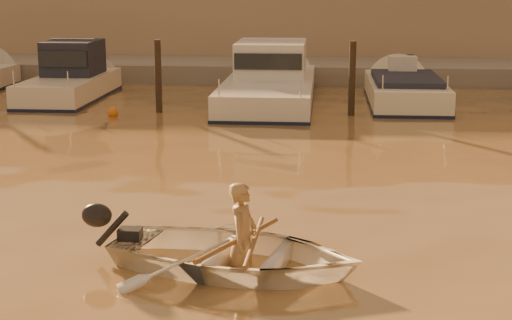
# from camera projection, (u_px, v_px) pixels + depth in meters

# --- Properties ---
(dinghy) EXTENTS (3.68, 2.98, 0.67)m
(dinghy) POSITION_uv_depth(u_px,v_px,m) (236.00, 254.00, 9.95)
(dinghy) COLOR white
(dinghy) RESTS_ON ground_plane
(person) EXTENTS (0.46, 0.60, 1.46)m
(person) POSITION_uv_depth(u_px,v_px,m) (243.00, 239.00, 9.87)
(person) COLOR #A48152
(person) RESTS_ON dinghy
(outboard_motor) EXTENTS (0.97, 0.59, 0.70)m
(outboard_motor) POSITION_uv_depth(u_px,v_px,m) (129.00, 238.00, 10.38)
(outboard_motor) COLOR black
(outboard_motor) RESTS_ON dinghy
(oar_port) EXTENTS (0.09, 2.10, 0.13)m
(oar_port) POSITION_uv_depth(u_px,v_px,m) (254.00, 241.00, 9.83)
(oar_port) COLOR brown
(oar_port) RESTS_ON dinghy
(oar_starboard) EXTENTS (0.87, 1.96, 0.13)m
(oar_starboard) POSITION_uv_depth(u_px,v_px,m) (239.00, 239.00, 9.89)
(oar_starboard) COLOR olive
(oar_starboard) RESTS_ON dinghy
(moored_boat_1) EXTENTS (1.93, 5.86, 1.75)m
(moored_boat_1) POSITION_uv_depth(u_px,v_px,m) (69.00, 79.00, 24.02)
(moored_boat_1) COLOR beige
(moored_boat_1) RESTS_ON ground_plane
(moored_boat_2) EXTENTS (2.59, 8.56, 1.75)m
(moored_boat_2) POSITION_uv_depth(u_px,v_px,m) (270.00, 81.00, 23.50)
(moored_boat_2) COLOR silver
(moored_boat_2) RESTS_ON ground_plane
(moored_boat_3) EXTENTS (2.11, 6.08, 0.95)m
(moored_boat_3) POSITION_uv_depth(u_px,v_px,m) (405.00, 96.00, 23.26)
(moored_boat_3) COLOR #EEE8C7
(moored_boat_3) RESTS_ON ground_plane
(piling_1) EXTENTS (0.18, 0.18, 2.20)m
(piling_1) POSITION_uv_depth(u_px,v_px,m) (158.00, 80.00, 21.55)
(piling_1) COLOR #2D2319
(piling_1) RESTS_ON ground_plane
(piling_2) EXTENTS (0.18, 0.18, 2.20)m
(piling_2) POSITION_uv_depth(u_px,v_px,m) (352.00, 82.00, 21.11)
(piling_2) COLOR #2D2319
(piling_2) RESTS_ON ground_plane
(fender_b) EXTENTS (0.30, 0.30, 0.30)m
(fender_b) POSITION_uv_depth(u_px,v_px,m) (113.00, 112.00, 21.15)
(fender_b) COLOR orange
(fender_b) RESTS_ON ground_plane
(fender_c) EXTENTS (0.30, 0.30, 0.30)m
(fender_c) POSITION_uv_depth(u_px,v_px,m) (249.00, 115.00, 20.70)
(fender_c) COLOR white
(fender_c) RESTS_ON ground_plane
(fender_d) EXTENTS (0.30, 0.30, 0.30)m
(fender_d) POSITION_uv_depth(u_px,v_px,m) (450.00, 114.00, 20.82)
(fender_d) COLOR red
(fender_d) RESTS_ON ground_plane
(quay) EXTENTS (52.00, 4.00, 1.00)m
(quay) POSITION_uv_depth(u_px,v_px,m) (350.00, 76.00, 28.73)
(quay) COLOR gray
(quay) RESTS_ON ground_plane
(waterfront_building) EXTENTS (46.00, 7.00, 4.80)m
(waterfront_building) POSITION_uv_depth(u_px,v_px,m) (348.00, 8.00, 33.56)
(waterfront_building) COLOR #9E8466
(waterfront_building) RESTS_ON quay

